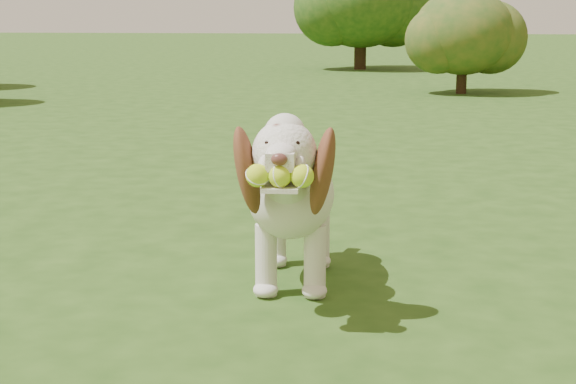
# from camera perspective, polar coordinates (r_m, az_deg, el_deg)

# --- Properties ---
(ground) EXTENTS (80.00, 80.00, 0.00)m
(ground) POSITION_cam_1_polar(r_m,az_deg,el_deg) (2.95, 5.89, -9.32)
(ground) COLOR #224213
(ground) RESTS_ON ground
(dog) EXTENTS (0.39, 1.10, 0.72)m
(dog) POSITION_cam_1_polar(r_m,az_deg,el_deg) (3.35, 0.31, 0.10)
(dog) COLOR silver
(dog) RESTS_ON ground
(shrub_c) EXTENTS (1.29, 1.29, 1.34)m
(shrub_c) POSITION_cam_1_polar(r_m,az_deg,el_deg) (11.71, 11.27, 10.10)
(shrub_c) COLOR #382314
(shrub_c) RESTS_ON ground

